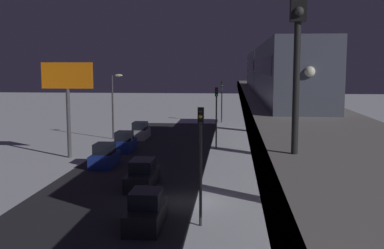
# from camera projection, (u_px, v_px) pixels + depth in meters

# --- Properties ---
(ground_plane) EXTENTS (240.00, 240.00, 0.00)m
(ground_plane) POSITION_uv_depth(u_px,v_px,m) (186.00, 202.00, 29.59)
(ground_plane) COLOR silver
(avenue_asphalt) EXTENTS (11.00, 81.78, 0.01)m
(avenue_asphalt) POSITION_uv_depth(u_px,v_px,m) (111.00, 200.00, 30.01)
(avenue_asphalt) COLOR #28282D
(avenue_asphalt) RESTS_ON ground_plane
(elevated_railway) EXTENTS (5.00, 81.78, 6.45)m
(elevated_railway) POSITION_uv_depth(u_px,v_px,m) (282.00, 115.00, 28.39)
(elevated_railway) COLOR gray
(elevated_railway) RESTS_ON ground_plane
(subway_train) EXTENTS (2.94, 36.87, 3.40)m
(subway_train) POSITION_uv_depth(u_px,v_px,m) (272.00, 70.00, 37.16)
(subway_train) COLOR #4C5160
(subway_train) RESTS_ON elevated_railway
(rail_signal) EXTENTS (0.36, 0.41, 4.00)m
(rail_signal) POSITION_uv_depth(u_px,v_px,m) (298.00, 38.00, 10.79)
(rail_signal) COLOR black
(rail_signal) RESTS_ON elevated_railway
(sedan_black) EXTENTS (1.80, 4.78, 1.97)m
(sedan_black) POSITION_uv_depth(u_px,v_px,m) (142.00, 176.00, 33.24)
(sedan_black) COLOR black
(sedan_black) RESTS_ON ground_plane
(sedan_silver) EXTENTS (1.80, 4.28, 1.97)m
(sedan_silver) POSITION_uv_depth(u_px,v_px,m) (140.00, 132.00, 55.53)
(sedan_silver) COLOR #B2B2B7
(sedan_silver) RESTS_ON ground_plane
(sedan_blue) EXTENTS (1.80, 4.06, 1.97)m
(sedan_blue) POSITION_uv_depth(u_px,v_px,m) (124.00, 143.00, 47.43)
(sedan_blue) COLOR navy
(sedan_blue) RESTS_ON ground_plane
(sedan_blue_2) EXTENTS (1.80, 4.04, 1.97)m
(sedan_blue_2) POSITION_uv_depth(u_px,v_px,m) (105.00, 157.00, 40.16)
(sedan_blue_2) COLOR navy
(sedan_blue_2) RESTS_ON ground_plane
(sedan_black_2) EXTENTS (1.80, 4.20, 1.97)m
(sedan_black_2) POSITION_uv_depth(u_px,v_px,m) (146.00, 212.00, 24.99)
(sedan_black_2) COLOR black
(sedan_black_2) RESTS_ON ground_plane
(traffic_light_near) EXTENTS (0.32, 0.44, 6.40)m
(traffic_light_near) POSITION_uv_depth(u_px,v_px,m) (201.00, 149.00, 24.59)
(traffic_light_near) COLOR #2D2D2D
(traffic_light_near) RESTS_ON ground_plane
(traffic_light_mid) EXTENTS (0.32, 0.44, 6.40)m
(traffic_light_mid) POSITION_uv_depth(u_px,v_px,m) (216.00, 109.00, 47.80)
(traffic_light_mid) COLOR #2D2D2D
(traffic_light_mid) RESTS_ON ground_plane
(traffic_light_far) EXTENTS (0.32, 0.44, 6.40)m
(traffic_light_far) POSITION_uv_depth(u_px,v_px,m) (222.00, 95.00, 71.02)
(traffic_light_far) COLOR #2D2D2D
(traffic_light_far) RESTS_ON ground_plane
(commercial_billboard) EXTENTS (4.80, 0.36, 8.90)m
(commercial_billboard) POSITION_uv_depth(u_px,v_px,m) (67.00, 85.00, 43.11)
(commercial_billboard) COLOR #4C4C51
(commercial_billboard) RESTS_ON ground_plane
(street_lamp_far) EXTENTS (1.35, 0.44, 7.65)m
(street_lamp_far) POSITION_uv_depth(u_px,v_px,m) (114.00, 98.00, 54.66)
(street_lamp_far) COLOR #38383D
(street_lamp_far) RESTS_ON ground_plane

